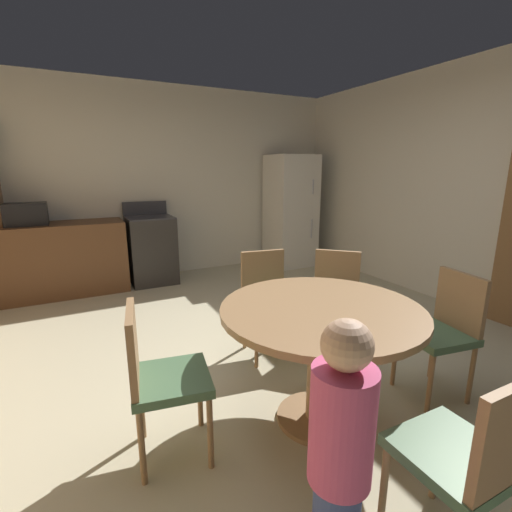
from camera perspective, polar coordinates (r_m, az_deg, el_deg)
The scene contains 14 objects.
ground_plane at distance 2.97m, azimuth 2.88°, elevation -17.72°, with size 14.00×14.00×0.00m, color beige.
wall_back at distance 5.53m, azimuth -13.97°, elevation 11.19°, with size 5.50×0.12×2.70m, color silver.
wall_right at distance 4.68m, azimuth 30.48°, elevation 9.38°, with size 0.12×5.69×2.70m, color silver.
kitchen_counter at distance 5.11m, azimuth -29.72°, elevation -0.59°, with size 1.74×0.60×0.90m, color brown.
oven_range at distance 5.18m, azimuth -16.22°, elevation 1.05°, with size 0.60×0.60×1.10m.
refrigerator at distance 5.89m, azimuth 5.48°, elevation 7.06°, with size 0.68×0.68×1.76m.
microwave at distance 5.03m, azimuth -32.59°, elevation 5.60°, with size 0.44×0.32×0.26m, color black.
dining_table at distance 2.22m, azimuth 10.16°, elevation -11.70°, with size 1.19×1.19×0.76m.
chair_west at distance 2.05m, azimuth -15.25°, elevation -17.47°, with size 0.46×0.46×0.87m.
chair_north at distance 3.06m, azimuth 1.74°, elevation -6.35°, with size 0.46×0.46×0.87m.
chair_east at distance 2.81m, azimuth 27.61°, elevation -9.87°, with size 0.46×0.46×0.87m.
chair_northeast at distance 3.13m, azimuth 12.35°, elevation -6.19°, with size 0.57×0.57×0.87m.
chair_south at distance 1.74m, azimuth 30.93°, elevation -25.44°, with size 0.40×0.40×0.87m.
person_child at distance 1.45m, azimuth 13.10°, elevation -28.73°, with size 0.30×0.30×1.09m.
Camera 1 is at (-1.28, -2.19, 1.55)m, focal length 25.28 mm.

